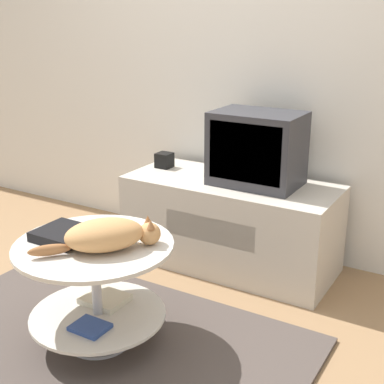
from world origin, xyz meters
name	(u,v)px	position (x,y,z in m)	size (l,w,h in m)	color
ground_plane	(106,342)	(0.00, 0.00, 0.00)	(12.00, 12.00, 0.00)	#93704C
wall_back	(243,41)	(0.00, 1.38, 1.30)	(8.00, 0.05, 2.60)	silver
rug	(106,340)	(0.00, 0.00, 0.01)	(1.86, 1.11, 0.02)	#4C423D
tv_stand	(230,223)	(0.12, 1.03, 0.26)	(1.24, 0.53, 0.53)	beige
tv	(257,149)	(0.26, 1.06, 0.74)	(0.49, 0.34, 0.41)	#333338
speaker	(164,160)	(-0.38, 1.08, 0.58)	(0.09, 0.09, 0.09)	black
coffee_table	(96,280)	(-0.01, -0.03, 0.33)	(0.70, 0.70, 0.49)	#B2B2B7
dvd_box	(64,234)	(-0.16, -0.06, 0.53)	(0.23, 0.22, 0.04)	black
cat	(107,235)	(0.08, -0.05, 0.58)	(0.41, 0.44, 0.14)	tan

